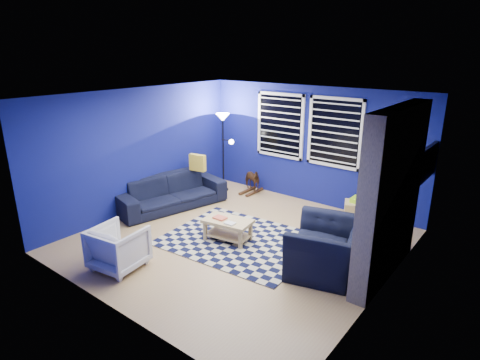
# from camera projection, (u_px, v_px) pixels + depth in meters

# --- Properties ---
(floor) EXTENTS (5.00, 5.00, 0.00)m
(floor) POSITION_uv_depth(u_px,v_px,m) (238.00, 241.00, 7.03)
(floor) COLOR tan
(floor) RESTS_ON ground
(ceiling) EXTENTS (5.00, 5.00, 0.00)m
(ceiling) POSITION_uv_depth(u_px,v_px,m) (237.00, 96.00, 6.25)
(ceiling) COLOR white
(ceiling) RESTS_ON wall_back
(wall_back) EXTENTS (5.00, 0.00, 5.00)m
(wall_back) POSITION_uv_depth(u_px,v_px,m) (310.00, 146.00, 8.51)
(wall_back) COLOR navy
(wall_back) RESTS_ON floor
(wall_left) EXTENTS (0.00, 5.00, 5.00)m
(wall_left) POSITION_uv_depth(u_px,v_px,m) (141.00, 150.00, 8.10)
(wall_left) COLOR navy
(wall_left) RESTS_ON floor
(wall_right) EXTENTS (0.00, 5.00, 5.00)m
(wall_right) POSITION_uv_depth(u_px,v_px,m) (389.00, 208.00, 5.18)
(wall_right) COLOR navy
(wall_right) RESTS_ON floor
(fireplace) EXTENTS (0.65, 2.00, 2.50)m
(fireplace) POSITION_uv_depth(u_px,v_px,m) (390.00, 199.00, 5.65)
(fireplace) COLOR gray
(fireplace) RESTS_ON floor
(window_left) EXTENTS (1.17, 0.06, 1.42)m
(window_left) POSITION_uv_depth(u_px,v_px,m) (280.00, 126.00, 8.81)
(window_left) COLOR black
(window_left) RESTS_ON wall_back
(window_right) EXTENTS (1.17, 0.06, 1.42)m
(window_right) POSITION_uv_depth(u_px,v_px,m) (335.00, 133.00, 8.06)
(window_right) COLOR black
(window_right) RESTS_ON wall_back
(tv) EXTENTS (0.07, 1.00, 0.58)m
(tv) POSITION_uv_depth(u_px,v_px,m) (427.00, 163.00, 6.66)
(tv) COLOR black
(tv) RESTS_ON wall_right
(rug) EXTENTS (2.65, 2.19, 0.02)m
(rug) POSITION_uv_depth(u_px,v_px,m) (239.00, 240.00, 7.05)
(rug) COLOR black
(rug) RESTS_ON floor
(sofa) EXTENTS (2.46, 1.43, 0.67)m
(sofa) POSITION_uv_depth(u_px,v_px,m) (171.00, 192.00, 8.44)
(sofa) COLOR black
(sofa) RESTS_ON floor
(armchair_big) EXTENTS (1.42, 1.32, 0.78)m
(armchair_big) POSITION_uv_depth(u_px,v_px,m) (327.00, 248.00, 5.96)
(armchair_big) COLOR black
(armchair_big) RESTS_ON floor
(armchair_bent) EXTENTS (0.82, 0.84, 0.67)m
(armchair_bent) POSITION_uv_depth(u_px,v_px,m) (119.00, 247.00, 6.08)
(armchair_bent) COLOR gray
(armchair_bent) RESTS_ON floor
(rocking_horse) EXTENTS (0.47, 0.68, 0.53)m
(rocking_horse) POSITION_uv_depth(u_px,v_px,m) (251.00, 179.00, 9.28)
(rocking_horse) COLOR #4E2F19
(rocking_horse) RESTS_ON floor
(coffee_table) EXTENTS (0.89, 0.61, 0.42)m
(coffee_table) POSITION_uv_depth(u_px,v_px,m) (228.00, 225.00, 6.96)
(coffee_table) COLOR tan
(coffee_table) RESTS_ON rug
(cabinet) EXTENTS (0.67, 0.58, 0.56)m
(cabinet) POSITION_uv_depth(u_px,v_px,m) (360.00, 214.00, 7.54)
(cabinet) COLOR tan
(cabinet) RESTS_ON floor
(floor_lamp) EXTENTS (0.50, 0.30, 1.82)m
(floor_lamp) POSITION_uv_depth(u_px,v_px,m) (223.00, 128.00, 9.09)
(floor_lamp) COLOR black
(floor_lamp) RESTS_ON floor
(throw_pillow) EXTENTS (0.39, 0.17, 0.36)m
(throw_pillow) POSITION_uv_depth(u_px,v_px,m) (198.00, 163.00, 8.70)
(throw_pillow) COLOR gold
(throw_pillow) RESTS_ON sofa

